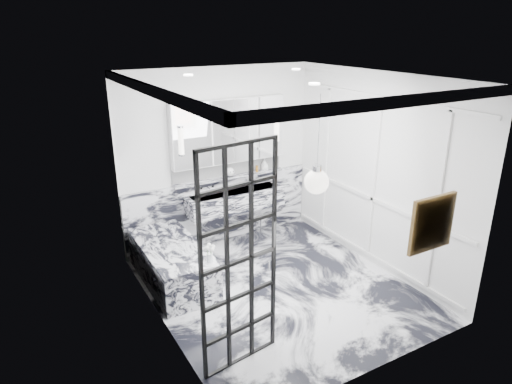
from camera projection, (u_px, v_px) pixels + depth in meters
floor at (279, 288)px, 6.18m from camera, size 3.60×3.60×0.00m
ceiling at (283, 77)px, 5.22m from camera, size 3.60×3.60×0.00m
wall_back at (219, 157)px, 7.17m from camera, size 3.60×0.00×3.60m
wall_front at (385, 249)px, 4.23m from camera, size 3.60×0.00×3.60m
wall_left at (157, 216)px, 4.95m from camera, size 0.00×3.60×3.60m
wall_right at (376, 172)px, 6.45m from camera, size 0.00×3.60×3.60m
marble_clad_back at (221, 209)px, 7.45m from camera, size 3.18×0.05×1.05m
marble_clad_left at (159, 221)px, 4.98m from camera, size 0.02×3.56×2.68m
panel_molding at (374, 179)px, 6.47m from camera, size 0.03×3.40×2.30m
soap_bottle_a at (264, 164)px, 7.53m from camera, size 0.10×0.10×0.21m
soap_bottle_b at (264, 165)px, 7.54m from camera, size 0.08×0.08×0.17m
soap_bottle_c at (265, 166)px, 7.54m from camera, size 0.14×0.14×0.16m
face_pot at (230, 172)px, 7.24m from camera, size 0.15×0.15×0.15m
amber_bottle at (257, 169)px, 7.48m from camera, size 0.04×0.04×0.10m
flower_vase at (210, 258)px, 5.72m from camera, size 0.08×0.08×0.12m
crittall_door at (240, 261)px, 4.46m from camera, size 0.88×0.17×2.36m
artwork at (432, 223)px, 4.54m from camera, size 0.48×0.05×0.48m
pendant_light at (317, 182)px, 4.56m from camera, size 0.25×0.25×0.25m
trough_sink at (235, 200)px, 7.27m from camera, size 1.60×0.45×0.30m
ledge at (230, 177)px, 7.29m from camera, size 1.90×0.14×0.04m
subway_tile at (228, 168)px, 7.29m from camera, size 1.90×0.03×0.23m
mirror_cabinet at (229, 131)px, 7.03m from camera, size 1.90×0.16×1.00m
sconce_left at (181, 141)px, 6.59m from camera, size 0.07×0.07×0.40m
sconce_right at (277, 129)px, 7.35m from camera, size 0.07×0.07×0.40m
bathtub at (172, 263)px, 6.27m from camera, size 0.75×1.65×0.55m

